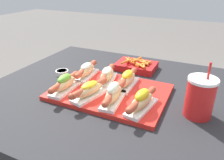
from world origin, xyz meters
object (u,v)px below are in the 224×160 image
(hot_dog_2, at_px, (113,94))
(drink_cup, at_px, (200,97))
(hot_dog_0, at_px, (65,83))
(hot_dog_6, at_px, (127,79))
(fries_basket, at_px, (136,66))
(serving_tray, at_px, (110,92))
(hot_dog_5, at_px, (107,75))
(sauce_bowl, at_px, (62,72))
(hot_dog_3, at_px, (142,101))
(hot_dog_4, at_px, (86,70))
(hot_dog_1, at_px, (89,89))

(hot_dog_2, bearing_deg, drink_cup, 12.69)
(hot_dog_0, relative_size, drink_cup, 1.00)
(hot_dog_6, height_order, fries_basket, hot_dog_6)
(serving_tray, bearing_deg, hot_dog_6, 52.84)
(hot_dog_0, height_order, hot_dog_5, hot_dog_0)
(hot_dog_0, bearing_deg, serving_tray, 25.29)
(sauce_bowl, bearing_deg, hot_dog_0, -49.30)
(hot_dog_3, bearing_deg, hot_dog_6, 127.19)
(hot_dog_6, bearing_deg, drink_cup, -14.78)
(hot_dog_2, distance_m, hot_dog_3, 0.12)
(hot_dog_2, height_order, sauce_bowl, hot_dog_2)
(hot_dog_0, relative_size, hot_dog_4, 1.00)
(hot_dog_1, xyz_separation_m, hot_dog_3, (0.22, 0.00, 0.00))
(hot_dog_4, bearing_deg, sauce_bowl, 179.93)
(hot_dog_0, xyz_separation_m, hot_dog_6, (0.23, 0.15, -0.00))
(hot_dog_2, xyz_separation_m, sauce_bowl, (-0.37, 0.16, -0.04))
(hot_dog_2, xyz_separation_m, fries_basket, (-0.04, 0.39, -0.03))
(hot_dog_4, relative_size, sauce_bowl, 3.18)
(hot_dog_0, height_order, hot_dog_3, hot_dog_3)
(hot_dog_0, xyz_separation_m, hot_dog_2, (0.23, 0.00, 0.00))
(sauce_bowl, relative_size, fries_basket, 0.31)
(hot_dog_0, relative_size, hot_dog_5, 1.01)
(hot_dog_6, bearing_deg, hot_dog_5, 177.92)
(serving_tray, height_order, hot_dog_1, hot_dog_1)
(serving_tray, distance_m, hot_dog_4, 0.19)
(hot_dog_2, relative_size, hot_dog_3, 1.01)
(sauce_bowl, bearing_deg, serving_tray, -14.26)
(hot_dog_6, distance_m, fries_basket, 0.25)
(fries_basket, bearing_deg, hot_dog_0, -114.97)
(hot_dog_5, distance_m, sauce_bowl, 0.27)
(sauce_bowl, relative_size, drink_cup, 0.31)
(hot_dog_0, bearing_deg, sauce_bowl, 130.70)
(hot_dog_1, xyz_separation_m, drink_cup, (0.41, 0.07, 0.02))
(hot_dog_0, height_order, hot_dog_4, hot_dog_0)
(hot_dog_4, distance_m, hot_dog_6, 0.22)
(serving_tray, relative_size, hot_dog_5, 2.33)
(serving_tray, height_order, hot_dog_5, hot_dog_5)
(hot_dog_5, bearing_deg, fries_basket, 76.21)
(serving_tray, xyz_separation_m, sauce_bowl, (-0.31, 0.08, 0.00))
(hot_dog_3, distance_m, drink_cup, 0.20)
(hot_dog_3, relative_size, hot_dog_4, 0.99)
(serving_tray, distance_m, fries_basket, 0.31)
(hot_dog_5, bearing_deg, serving_tray, -56.13)
(hot_dog_1, xyz_separation_m, fries_basket, (0.06, 0.40, -0.03))
(hot_dog_3, height_order, hot_dog_5, hot_dog_3)
(hot_dog_3, xyz_separation_m, hot_dog_5, (-0.22, 0.16, -0.00))
(hot_dog_2, bearing_deg, hot_dog_5, 123.61)
(hot_dog_1, bearing_deg, hot_dog_5, 88.31)
(hot_dog_6, bearing_deg, hot_dog_3, -52.81)
(hot_dog_0, bearing_deg, drink_cup, 7.57)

